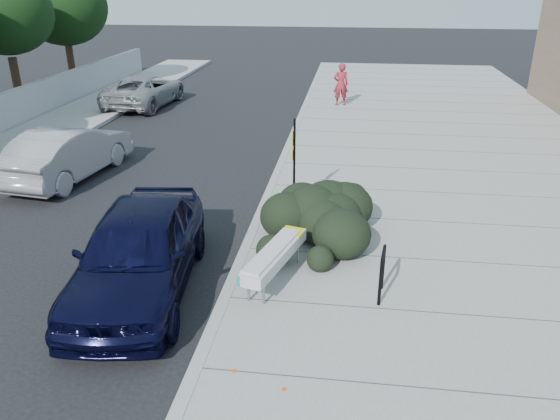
% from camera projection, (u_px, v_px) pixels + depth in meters
% --- Properties ---
extents(ground, '(120.00, 120.00, 0.00)m').
position_uv_depth(ground, '(225.00, 304.00, 10.21)').
color(ground, black).
rests_on(ground, ground).
extents(sidewalk_near, '(11.20, 50.00, 0.15)m').
position_uv_depth(sidewalk_near, '(481.00, 211.00, 14.05)').
color(sidewalk_near, gray).
rests_on(sidewalk_near, ground).
extents(curb_near, '(0.22, 50.00, 0.17)m').
position_uv_depth(curb_near, '(266.00, 200.00, 14.72)').
color(curb_near, '#9E9E99').
rests_on(curb_near, ground).
extents(tree_far_e, '(4.00, 4.00, 5.90)m').
position_uv_depth(tree_far_e, '(4.00, 14.00, 22.81)').
color(tree_far_e, '#332114').
rests_on(tree_far_e, ground).
extents(tree_far_f, '(4.40, 4.40, 6.07)m').
position_uv_depth(tree_far_f, '(63.00, 7.00, 27.36)').
color(tree_far_f, '#332114').
rests_on(tree_far_f, ground).
extents(bench, '(1.06, 2.28, 0.68)m').
position_uv_depth(bench, '(275.00, 256.00, 10.50)').
color(bench, gray).
rests_on(bench, sidewalk_near).
extents(bike_rack, '(0.13, 0.64, 0.94)m').
position_uv_depth(bike_rack, '(382.00, 270.00, 9.96)').
color(bike_rack, black).
rests_on(bike_rack, sidewalk_near).
extents(sign_post, '(0.08, 0.27, 2.31)m').
position_uv_depth(sign_post, '(294.00, 157.00, 13.63)').
color(sign_post, black).
rests_on(sign_post, sidewalk_near).
extents(hedge, '(3.01, 4.14, 1.40)m').
position_uv_depth(hedge, '(318.00, 204.00, 12.49)').
color(hedge, black).
rests_on(hedge, sidewalk_near).
extents(sedan_navy, '(2.59, 5.22, 1.71)m').
position_uv_depth(sedan_navy, '(138.00, 250.00, 10.35)').
color(sedan_navy, black).
rests_on(sedan_navy, ground).
extents(wagon_silver, '(2.24, 4.92, 1.56)m').
position_uv_depth(wagon_silver, '(68.00, 153.00, 16.31)').
color(wagon_silver, '#9A9A9E').
rests_on(wagon_silver, ground).
extents(suv_silver, '(2.74, 5.34, 1.44)m').
position_uv_depth(suv_silver, '(145.00, 90.00, 25.46)').
color(suv_silver, gray).
rests_on(suv_silver, ground).
extents(pedestrian, '(0.77, 0.59, 1.89)m').
position_uv_depth(pedestrian, '(341.00, 84.00, 24.85)').
color(pedestrian, maroon).
rests_on(pedestrian, sidewalk_near).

